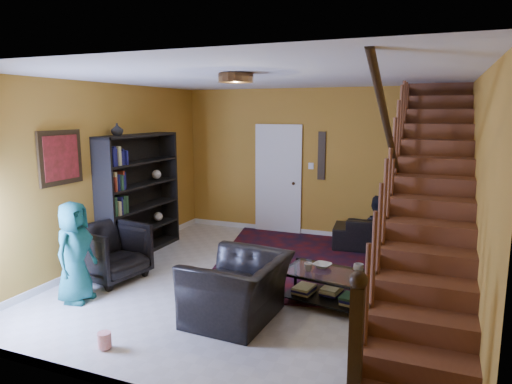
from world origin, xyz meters
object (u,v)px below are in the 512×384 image
(sofa, at_px, (391,234))
(armchair_right, at_px, (238,289))
(armchair_left, at_px, (111,252))
(coffee_table, at_px, (330,287))
(bookshelf, at_px, (140,197))

(sofa, height_order, armchair_right, armchair_right)
(sofa, distance_m, armchair_left, 4.60)
(armchair_right, relative_size, coffee_table, 0.93)
(sofa, bearing_deg, armchair_right, 62.17)
(bookshelf, height_order, armchair_left, bookshelf)
(armchair_left, bearing_deg, armchair_right, -92.94)
(bookshelf, bearing_deg, sofa, 23.53)
(armchair_right, bearing_deg, coffee_table, 132.61)
(coffee_table, bearing_deg, armchair_left, -175.23)
(bookshelf, distance_m, sofa, 4.31)
(bookshelf, distance_m, armchair_left, 1.39)
(bookshelf, relative_size, sofa, 1.04)
(sofa, height_order, armchair_left, armchair_left)
(bookshelf, xyz_separation_m, armchair_left, (0.35, -1.22, -0.56))
(bookshelf, distance_m, coffee_table, 3.66)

